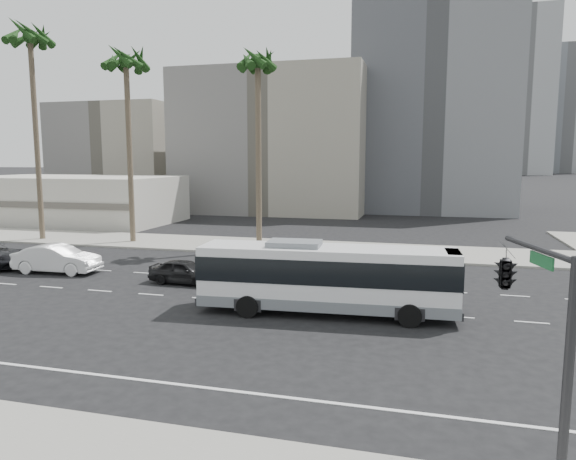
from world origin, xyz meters
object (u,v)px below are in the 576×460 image
(car_b, at_px, (57,259))
(palm_far, at_px, (30,41))
(city_bus, at_px, (327,276))
(car_a, at_px, (185,271))
(traffic_signal, at_px, (511,275))
(palm_mid, at_px, (126,65))
(palm_near, at_px, (258,66))

(car_b, xyz_separation_m, palm_far, (-9.96, 10.65, 15.51))
(city_bus, bearing_deg, car_b, 162.80)
(car_a, distance_m, traffic_signal, 20.65)
(palm_mid, bearing_deg, city_bus, -39.11)
(car_b, height_order, traffic_signal, traffic_signal)
(palm_far, bearing_deg, palm_mid, 5.32)
(car_a, relative_size, palm_far, 0.22)
(city_bus, height_order, car_a, city_bus)
(palm_near, bearing_deg, car_b, -130.08)
(city_bus, xyz_separation_m, palm_far, (-27.44, 14.87, 14.65))
(car_b, distance_m, palm_near, 19.37)
(traffic_signal, bearing_deg, palm_near, 103.53)
(palm_near, bearing_deg, palm_mid, 178.38)
(palm_mid, bearing_deg, palm_near, -1.62)
(car_b, bearing_deg, palm_far, 39.54)
(city_bus, height_order, traffic_signal, traffic_signal)
(traffic_signal, bearing_deg, car_a, 121.17)
(car_b, xyz_separation_m, palm_mid, (-1.74, 11.41, 13.40))
(traffic_signal, relative_size, palm_mid, 0.33)
(palm_mid, bearing_deg, car_b, -81.31)
(car_a, xyz_separation_m, palm_far, (-18.73, 11.23, 15.69))
(car_a, height_order, traffic_signal, traffic_signal)
(palm_far, bearing_deg, traffic_signal, -36.93)
(car_a, bearing_deg, city_bus, -110.13)
(palm_near, xyz_separation_m, palm_far, (-19.30, -0.45, 2.67))
(car_b, distance_m, traffic_signal, 27.89)
(palm_mid, bearing_deg, palm_far, -174.68)
(palm_near, relative_size, palm_mid, 0.95)
(car_b, height_order, palm_far, palm_far)
(palm_mid, height_order, palm_far, palm_far)
(traffic_signal, xyz_separation_m, palm_near, (-14.21, 25.64, 9.33))
(palm_near, bearing_deg, palm_far, -178.66)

